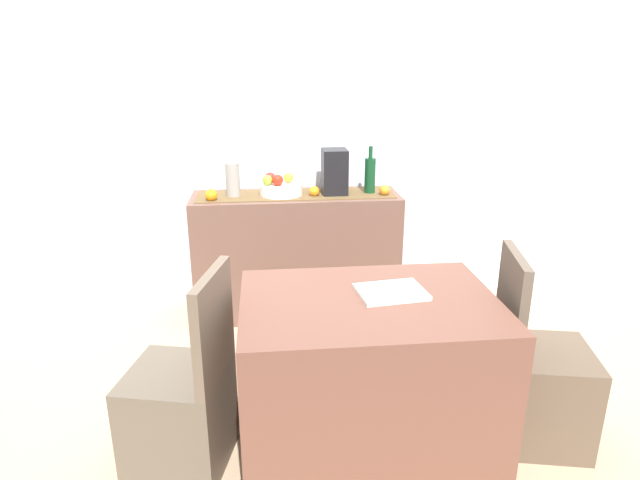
# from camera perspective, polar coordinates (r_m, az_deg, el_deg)

# --- Properties ---
(ground_plane) EXTENTS (6.40, 6.40, 0.02)m
(ground_plane) POSITION_cam_1_polar(r_m,az_deg,el_deg) (3.06, 1.55, -15.01)
(ground_plane) COLOR tan
(ground_plane) RESTS_ON ground
(room_wall_rear) EXTENTS (6.40, 0.06, 2.70)m
(room_wall_rear) POSITION_cam_1_polar(r_m,az_deg,el_deg) (3.73, -0.67, 13.49)
(room_wall_rear) COLOR silver
(room_wall_rear) RESTS_ON ground
(sideboard_console) EXTENTS (1.36, 0.42, 0.83)m
(sideboard_console) POSITION_cam_1_polar(r_m,az_deg,el_deg) (3.68, -2.48, -1.56)
(sideboard_console) COLOR brown
(sideboard_console) RESTS_ON ground
(table_runner) EXTENTS (1.28, 0.32, 0.01)m
(table_runner) POSITION_cam_1_polar(r_m,az_deg,el_deg) (3.55, -2.57, 4.80)
(table_runner) COLOR brown
(table_runner) RESTS_ON sideboard_console
(fruit_bowl) EXTENTS (0.28, 0.28, 0.07)m
(fruit_bowl) POSITION_cam_1_polar(r_m,az_deg,el_deg) (3.54, -4.11, 5.35)
(fruit_bowl) COLOR white
(fruit_bowl) RESTS_ON table_runner
(apple_center) EXTENTS (0.07, 0.07, 0.07)m
(apple_center) POSITION_cam_1_polar(r_m,az_deg,el_deg) (3.48, -4.48, 6.31)
(apple_center) COLOR red
(apple_center) RESTS_ON fruit_bowl
(apple_left) EXTENTS (0.07, 0.07, 0.07)m
(apple_left) POSITION_cam_1_polar(r_m,az_deg,el_deg) (3.56, -5.27, 6.55)
(apple_left) COLOR red
(apple_left) RESTS_ON fruit_bowl
(apple_front) EXTENTS (0.06, 0.06, 0.06)m
(apple_front) POSITION_cam_1_polar(r_m,az_deg,el_deg) (3.57, -3.35, 6.59)
(apple_front) COLOR gold
(apple_front) RESTS_ON fruit_bowl
(apple_rear) EXTENTS (0.06, 0.06, 0.06)m
(apple_rear) POSITION_cam_1_polar(r_m,az_deg,el_deg) (3.50, -5.58, 6.28)
(apple_rear) COLOR #87B42E
(apple_rear) RESTS_ON fruit_bowl
(wine_bottle) EXTENTS (0.07, 0.07, 0.31)m
(wine_bottle) POSITION_cam_1_polar(r_m,az_deg,el_deg) (3.59, 5.29, 6.85)
(wine_bottle) COLOR #124021
(wine_bottle) RESTS_ON sideboard_console
(coffee_maker) EXTENTS (0.16, 0.18, 0.30)m
(coffee_maker) POSITION_cam_1_polar(r_m,az_deg,el_deg) (3.54, 1.54, 7.18)
(coffee_maker) COLOR black
(coffee_maker) RESTS_ON sideboard_console
(ceramic_vase) EXTENTS (0.09, 0.09, 0.22)m
(ceramic_vase) POSITION_cam_1_polar(r_m,az_deg,el_deg) (3.53, -9.18, 6.28)
(ceramic_vase) COLOR #9A958E
(ceramic_vase) RESTS_ON sideboard_console
(orange_loose_near_bowl) EXTENTS (0.07, 0.07, 0.07)m
(orange_loose_near_bowl) POSITION_cam_1_polar(r_m,az_deg,el_deg) (3.51, -0.60, 5.16)
(orange_loose_near_bowl) COLOR orange
(orange_loose_near_bowl) RESTS_ON sideboard_console
(orange_loose_mid) EXTENTS (0.08, 0.08, 0.08)m
(orange_loose_mid) POSITION_cam_1_polar(r_m,az_deg,el_deg) (3.46, -11.40, 4.66)
(orange_loose_mid) COLOR orange
(orange_loose_mid) RESTS_ON sideboard_console
(orange_loose_far) EXTENTS (0.07, 0.07, 0.07)m
(orange_loose_far) POSITION_cam_1_polar(r_m,az_deg,el_deg) (3.55, 6.83, 5.22)
(orange_loose_far) COLOR orange
(orange_loose_far) RESTS_ON sideboard_console
(dining_table) EXTENTS (1.06, 0.75, 0.74)m
(dining_table) POSITION_cam_1_polar(r_m,az_deg,el_deg) (2.43, 4.99, -14.20)
(dining_table) COLOR brown
(dining_table) RESTS_ON ground
(open_book) EXTENTS (0.30, 0.24, 0.02)m
(open_book) POSITION_cam_1_polar(r_m,az_deg,el_deg) (2.31, 7.51, -5.46)
(open_book) COLOR white
(open_book) RESTS_ON dining_table
(chair_near_window) EXTENTS (0.48, 0.48, 0.90)m
(chair_near_window) POSITION_cam_1_polar(r_m,az_deg,el_deg) (2.48, -14.32, -16.94)
(chair_near_window) COLOR brown
(chair_near_window) RESTS_ON ground
(chair_by_corner) EXTENTS (0.48, 0.48, 0.90)m
(chair_by_corner) POSITION_cam_1_polar(r_m,az_deg,el_deg) (2.74, 22.04, -14.10)
(chair_by_corner) COLOR brown
(chair_by_corner) RESTS_ON ground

